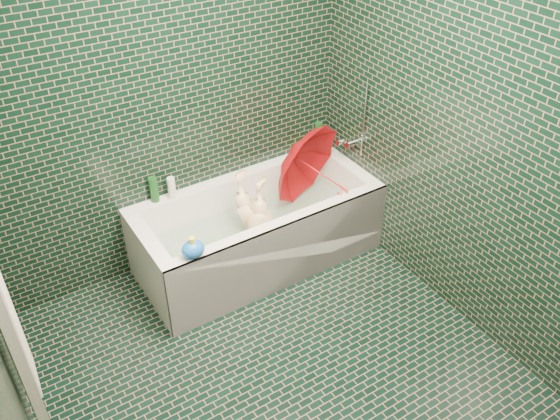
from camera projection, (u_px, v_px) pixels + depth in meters
floor at (281, 381)px, 3.50m from camera, size 2.80×2.80×0.00m
wall_back at (162, 99)px, 3.71m from camera, size 2.80×0.00×2.80m
wall_right at (477, 138)px, 3.32m from camera, size 0.00×2.80×2.80m
bathtub at (259, 237)px, 4.25m from camera, size 1.70×0.75×0.55m
bath_mat at (258, 242)px, 4.30m from camera, size 1.35×0.47×0.01m
water at (257, 226)px, 4.21m from camera, size 1.48×0.53×0.00m
towel at (6, 318)px, 2.52m from camera, size 0.08×0.44×1.12m
faucet at (353, 138)px, 4.28m from camera, size 0.18×0.19×0.55m
child at (257, 229)px, 4.17m from camera, size 0.98×0.62×0.31m
umbrella at (319, 172)px, 4.21m from camera, size 0.82×0.91×0.76m
soap_bottle_a at (314, 150)px, 4.58m from camera, size 0.11×0.11×0.24m
soap_bottle_b at (324, 146)px, 4.62m from camera, size 0.11×0.11×0.20m
soap_bottle_c at (307, 153)px, 4.54m from camera, size 0.13×0.13×0.16m
bottle_right_tall at (318, 137)px, 4.50m from camera, size 0.07×0.07×0.24m
bottle_right_pump at (314, 139)px, 4.55m from camera, size 0.06×0.06×0.17m
bottle_left_tall at (154, 189)px, 3.98m from camera, size 0.08×0.08×0.18m
bottle_left_short at (172, 188)px, 4.01m from camera, size 0.06×0.06×0.16m
rubber_duck at (306, 149)px, 4.51m from camera, size 0.12×0.10×0.09m
bath_toy at (193, 249)px, 3.53m from camera, size 0.15×0.13×0.14m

